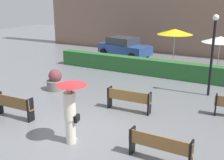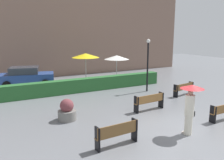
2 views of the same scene
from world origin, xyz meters
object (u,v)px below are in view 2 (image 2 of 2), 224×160
(bench_far_right, at_px, (184,88))
(lamp_post, at_px, (148,60))
(parked_car, at_px, (26,76))
(patio_umbrella_yellow, at_px, (86,56))
(patio_umbrella_white, at_px, (117,57))
(pedestrian_with_umbrella, at_px, (190,103))
(bench_mid_center, at_px, (150,101))
(planter_pot, at_px, (67,111))
(bench_near_left, at_px, (117,133))

(bench_far_right, bearing_deg, lamp_post, 125.43)
(parked_car, bearing_deg, patio_umbrella_yellow, -21.20)
(patio_umbrella_white, relative_size, parked_car, 0.52)
(pedestrian_with_umbrella, relative_size, lamp_post, 0.56)
(bench_mid_center, xyz_separation_m, planter_pot, (-4.48, 0.73, -0.09))
(lamp_post, bearing_deg, patio_umbrella_white, 93.79)
(pedestrian_with_umbrella, distance_m, planter_pot, 5.77)
(planter_pot, distance_m, patio_umbrella_white, 9.89)
(planter_pot, relative_size, lamp_post, 0.28)
(bench_near_left, xyz_separation_m, patio_umbrella_yellow, (3.04, 10.76, 1.90))
(planter_pot, bearing_deg, bench_mid_center, -9.23)
(patio_umbrella_white, bearing_deg, bench_mid_center, -106.13)
(lamp_post, bearing_deg, parked_car, 141.36)
(pedestrian_with_umbrella, bearing_deg, bench_far_right, 46.52)
(patio_umbrella_yellow, relative_size, patio_umbrella_white, 1.12)
(parked_car, bearing_deg, bench_far_right, -42.04)
(bench_near_left, bearing_deg, bench_mid_center, 37.64)
(bench_far_right, distance_m, parked_car, 12.34)
(patio_umbrella_yellow, distance_m, parked_car, 5.10)
(bench_near_left, height_order, bench_mid_center, bench_near_left)
(bench_mid_center, distance_m, parked_car, 10.98)
(bench_mid_center, bearing_deg, bench_near_left, -142.36)
(patio_umbrella_white, xyz_separation_m, parked_car, (-7.34, 1.94, -1.35))
(bench_near_left, xyz_separation_m, patio_umbrella_white, (5.87, 10.57, 1.63))
(pedestrian_with_umbrella, bearing_deg, parked_car, 109.72)
(bench_far_right, xyz_separation_m, bench_mid_center, (-4.07, -1.46, 0.04))
(bench_mid_center, xyz_separation_m, lamp_post, (2.52, 3.63, 1.81))
(patio_umbrella_yellow, bearing_deg, bench_near_left, -105.77)
(pedestrian_with_umbrella, height_order, patio_umbrella_yellow, patio_umbrella_yellow)
(planter_pot, bearing_deg, bench_far_right, 4.89)
(lamp_post, relative_size, patio_umbrella_yellow, 1.46)
(bench_mid_center, bearing_deg, planter_pot, 170.77)
(patio_umbrella_white, height_order, parked_car, patio_umbrella_white)
(parked_car, bearing_deg, bench_mid_center, -62.34)
(bench_far_right, relative_size, patio_umbrella_yellow, 0.70)
(bench_near_left, bearing_deg, pedestrian_with_umbrella, -8.75)
(bench_near_left, bearing_deg, planter_pot, 103.66)
(bench_near_left, height_order, patio_umbrella_yellow, patio_umbrella_yellow)
(bench_mid_center, relative_size, patio_umbrella_yellow, 0.73)
(patio_umbrella_yellow, height_order, parked_car, patio_umbrella_yellow)
(lamp_post, bearing_deg, pedestrian_with_umbrella, -113.14)
(parked_car, bearing_deg, bench_near_left, -83.30)
(planter_pot, xyz_separation_m, patio_umbrella_yellow, (3.90, 7.24, 1.98))
(planter_pot, distance_m, parked_car, 9.02)
(bench_mid_center, relative_size, lamp_post, 0.50)
(planter_pot, bearing_deg, lamp_post, 22.51)
(bench_mid_center, xyz_separation_m, pedestrian_with_umbrella, (-0.43, -3.29, 0.83))
(bench_mid_center, xyz_separation_m, parked_car, (-5.09, 9.72, 0.27))
(bench_mid_center, relative_size, parked_car, 0.43)
(bench_mid_center, bearing_deg, bench_far_right, 19.74)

